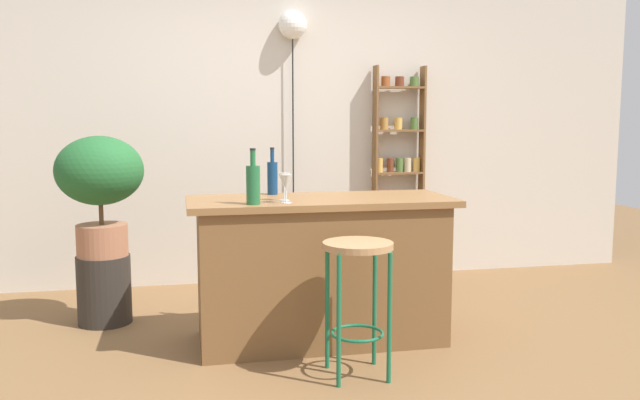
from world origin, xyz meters
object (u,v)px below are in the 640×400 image
Objects in this scene: bottle_wine_red at (272,177)px; wine_glass_center at (286,183)px; potted_plant at (100,181)px; wine_glass_left at (284,181)px; bottle_sauce_amber at (253,183)px; spice_shelf at (398,171)px; pendant_globe_light at (293,28)px; plant_stool at (104,289)px; bar_stool at (358,275)px.

wine_glass_center is at bearing -87.60° from bottle_wine_red.
potted_plant is 1.34m from wine_glass_left.
bottle_sauce_amber is 0.49m from bottle_wine_red.
spice_shelf reaches higher than wine_glass_left.
wine_glass_center is 0.07× the size of pendant_globe_light.
spice_shelf is 2.12m from wine_glass_center.
pendant_globe_light is at bearing 73.29° from bottle_sauce_amber.
potted_plant is at bearing 160.28° from bottle_wine_red.
bottle_wine_red is at bearing -105.27° from pendant_globe_light.
potted_plant is at bearing 0.00° from plant_stool.
potted_plant is 0.36× the size of pendant_globe_light.
spice_shelf is at bearing -1.47° from pendant_globe_light.
bar_stool is 1.58× the size of plant_stool.
bottle_wine_red is 0.44m from wine_glass_center.
bottle_wine_red is 0.33m from wine_glass_left.
potted_plant reaches higher than wine_glass_center.
wine_glass_center is (-1.25, -1.71, 0.09)m from spice_shelf.
bottle_sauce_amber is at bearing -146.38° from wine_glass_left.
spice_shelf is at bearing 50.12° from bottle_sauce_amber.
spice_shelf is 5.72× the size of bottle_sauce_amber.
pendant_globe_light reaches higher than bar_stool.
plant_stool is 1.40m from bottle_wine_red.
pendant_globe_light reaches higher than spice_shelf.
potted_plant is 2.52× the size of bottle_sauce_amber.
wine_glass_center is at bearing -94.04° from wine_glass_left.
bottle_wine_red reaches higher than wine_glass_center.
spice_shelf is at bearing 53.79° from wine_glass_center.
spice_shelf is (0.94, 2.13, 0.37)m from bar_stool.
wine_glass_left is at bearing -101.40° from pendant_globe_light.
bar_stool reaches higher than plant_stool.
potted_plant reaches higher than plant_stool.
bottle_wine_red is 1.84× the size of wine_glass_center.
pendant_globe_light is at bearing 74.73° from bottle_wine_red.
pendant_globe_light is (1.45, 0.90, 1.88)m from plant_stool.
bottle_sauce_amber is 1.94× the size of wine_glass_center.
bar_stool is 2.66m from pendant_globe_light.
bottle_wine_red is (1.10, -0.39, 0.78)m from plant_stool.
wine_glass_left is at bearing 120.20° from bar_stool.
bottle_sauce_amber is at bearing 141.91° from bar_stool.
potted_plant is at bearing -148.26° from pendant_globe_light.
bottle_wine_red is (-1.27, -1.27, 0.08)m from spice_shelf.
wine_glass_left is at bearing -127.95° from spice_shelf.
bottle_wine_red reaches higher than wine_glass_left.
wine_glass_left reaches higher than bar_stool.
bar_stool is at bearing -68.61° from bottle_wine_red.
pendant_globe_light is (-0.92, 0.02, 1.19)m from spice_shelf.
wine_glass_center is (0.02, -0.44, 0.00)m from bottle_wine_red.
bar_stool is 1.03m from bottle_wine_red.
bar_stool is 0.80m from bottle_sauce_amber.
pendant_globe_light reaches higher than bottle_wine_red.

